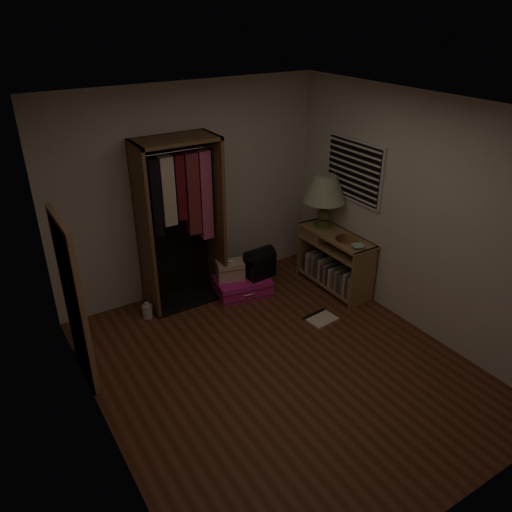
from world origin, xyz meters
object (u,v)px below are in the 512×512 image
(pink_suitcase, at_px, (242,286))
(white_jug, at_px, (147,311))
(train_case, at_px, (230,270))
(open_wardrobe, at_px, (181,209))
(console_bookshelf, at_px, (333,259))
(floor_mirror, at_px, (74,300))
(black_bag, at_px, (260,262))
(table_lamp, at_px, (325,190))

(pink_suitcase, xyz_separation_m, white_jug, (-1.24, 0.11, -0.02))
(train_case, bearing_deg, open_wardrobe, 176.02)
(white_jug, bearing_deg, pink_suitcase, -5.27)
(console_bookshelf, distance_m, open_wardrobe, 2.07)
(floor_mirror, distance_m, pink_suitcase, 2.31)
(train_case, bearing_deg, pink_suitcase, -17.78)
(black_bag, xyz_separation_m, white_jug, (-1.47, 0.18, -0.33))
(table_lamp, bearing_deg, floor_mirror, -174.90)
(console_bookshelf, relative_size, white_jug, 5.48)
(table_lamp, bearing_deg, white_jug, 172.50)
(floor_mirror, distance_m, train_case, 2.15)
(console_bookshelf, distance_m, train_case, 1.34)
(pink_suitcase, height_order, train_case, train_case)
(train_case, bearing_deg, table_lamp, 4.24)
(open_wardrobe, relative_size, floor_mirror, 1.21)
(black_bag, bearing_deg, floor_mirror, -173.88)
(console_bookshelf, distance_m, white_jug, 2.44)
(pink_suitcase, distance_m, white_jug, 1.25)
(open_wardrobe, relative_size, black_bag, 5.20)
(black_bag, bearing_deg, pink_suitcase, 160.79)
(open_wardrobe, xyz_separation_m, floor_mirror, (-1.48, -0.77, -0.35))
(open_wardrobe, distance_m, pink_suitcase, 1.31)
(table_lamp, distance_m, white_jug, 2.65)
(open_wardrobe, height_order, table_lamp, open_wardrobe)
(open_wardrobe, height_order, floor_mirror, open_wardrobe)
(floor_mirror, height_order, table_lamp, floor_mirror)
(black_bag, distance_m, white_jug, 1.52)
(pink_suitcase, distance_m, black_bag, 0.39)
(train_case, bearing_deg, black_bag, -5.72)
(open_wardrobe, relative_size, pink_suitcase, 2.66)
(console_bookshelf, relative_size, black_bag, 2.84)
(pink_suitcase, xyz_separation_m, train_case, (-0.12, 0.09, 0.22))
(floor_mirror, height_order, pink_suitcase, floor_mirror)
(console_bookshelf, bearing_deg, pink_suitcase, 157.90)
(floor_mirror, height_order, white_jug, floor_mirror)
(black_bag, relative_size, table_lamp, 0.57)
(floor_mirror, xyz_separation_m, white_jug, (0.88, 0.60, -0.76))
(open_wardrobe, height_order, black_bag, open_wardrobe)
(black_bag, bearing_deg, console_bookshelf, -27.88)
(console_bookshelf, height_order, floor_mirror, floor_mirror)
(floor_mirror, bearing_deg, open_wardrobe, 27.59)
(floor_mirror, relative_size, table_lamp, 2.46)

